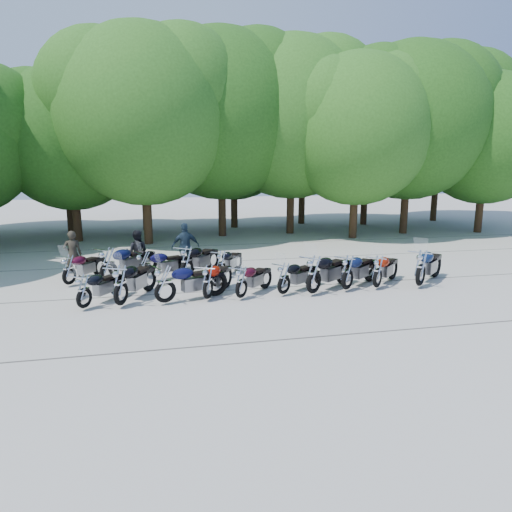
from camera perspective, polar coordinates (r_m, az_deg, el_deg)
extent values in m
plane|color=#A39D93|center=(13.65, 1.34, -5.75)|extent=(90.00, 90.00, 0.00)
cylinder|color=#3A2614|center=(25.97, -21.54, 5.35)|extent=(0.44, 0.44, 3.31)
sphere|color=#286319|center=(25.90, -22.14, 13.43)|extent=(7.31, 7.31, 7.31)
cylinder|color=#3A2614|center=(24.02, -13.45, 6.15)|extent=(0.44, 0.44, 3.93)
sphere|color=#357721|center=(24.04, -13.95, 16.55)|extent=(8.70, 8.70, 8.70)
cylinder|color=#3A2614|center=(26.10, -4.28, 7.04)|extent=(0.44, 0.44, 4.13)
sphere|color=#286319|center=(26.16, -4.43, 17.08)|extent=(9.13, 9.13, 9.13)
cylinder|color=#3A2614|center=(27.08, 4.33, 7.15)|extent=(0.44, 0.44, 4.09)
sphere|color=#357721|center=(27.13, 4.48, 16.74)|extent=(9.04, 9.04, 9.04)
cylinder|color=#3A2614|center=(25.89, 12.13, 6.21)|extent=(0.44, 0.44, 3.62)
sphere|color=#357721|center=(25.85, 12.51, 15.09)|extent=(8.00, 8.00, 8.00)
cylinder|color=#3A2614|center=(28.40, 18.12, 6.71)|extent=(0.44, 0.44, 3.98)
sphere|color=#286319|center=(28.43, 18.68, 15.58)|extent=(8.79, 8.79, 8.79)
cylinder|color=#3A2614|center=(30.55, 26.20, 5.86)|extent=(0.44, 0.44, 3.41)
sphere|color=#286319|center=(30.50, 26.83, 12.92)|extent=(7.53, 7.53, 7.53)
cylinder|color=#3A2614|center=(30.19, -22.28, 6.23)|extent=(0.44, 0.44, 3.52)
sphere|color=#357721|center=(30.15, -22.85, 13.62)|extent=(7.78, 7.78, 7.78)
cylinder|color=#3A2614|center=(29.21, -13.63, 6.51)|extent=(0.44, 0.44, 3.42)
sphere|color=#286319|center=(29.16, -13.99, 13.95)|extent=(7.56, 7.56, 7.56)
cylinder|color=#3A2614|center=(29.64, -2.75, 7.02)|extent=(0.44, 0.44, 3.56)
sphere|color=#286319|center=(29.61, -2.83, 14.66)|extent=(7.88, 7.88, 7.88)
cylinder|color=#3A2614|center=(31.77, 5.75, 7.44)|extent=(0.44, 0.44, 3.76)
sphere|color=#286319|center=(31.76, 5.90, 14.96)|extent=(8.31, 8.31, 8.31)
cylinder|color=#3A2614|center=(31.97, 13.39, 7.10)|extent=(0.44, 0.44, 3.63)
sphere|color=#357721|center=(31.95, 13.73, 14.31)|extent=(8.02, 8.02, 8.02)
cylinder|color=#3A2614|center=(35.68, 21.48, 7.64)|extent=(0.44, 0.44, 4.37)
sphere|color=#286319|center=(35.76, 22.06, 15.39)|extent=(9.67, 9.67, 9.67)
imported|color=#2A251C|center=(17.58, -21.93, 0.19)|extent=(0.68, 0.50, 1.72)
imported|color=black|center=(17.43, -14.63, 0.45)|extent=(0.91, 0.77, 1.66)
imported|color=#203444|center=(17.71, -8.80, 1.15)|extent=(1.12, 0.58, 1.84)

